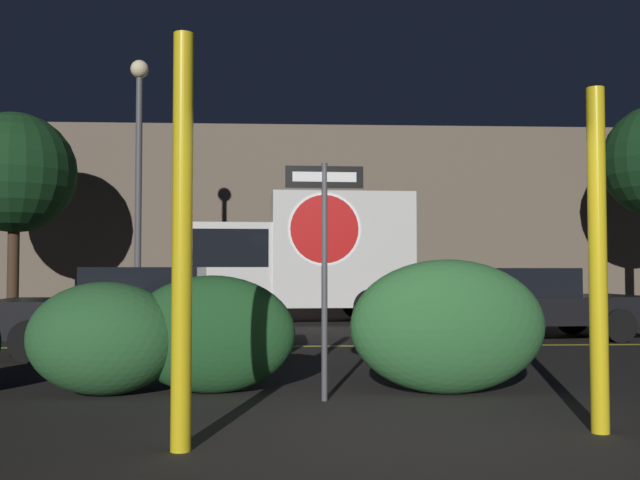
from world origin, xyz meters
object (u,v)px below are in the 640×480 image
(yellow_pole_right, at_px, (598,259))
(hedge_bush_1, at_px, (104,338))
(delivery_truck, at_px, (299,255))
(stop_sign, at_px, (324,233))
(yellow_pole_left, at_px, (182,240))
(hedge_bush_2, at_px, (212,334))
(street_lamp, at_px, (139,151))
(hedge_bush_3, at_px, (448,326))
(tree_1, at_px, (15,173))
(passing_car_1, at_px, (139,311))
(passing_car_2, at_px, (523,303))

(yellow_pole_right, relative_size, hedge_bush_1, 1.74)
(hedge_bush_1, distance_m, delivery_truck, 10.21)
(stop_sign, distance_m, yellow_pole_left, 2.21)
(hedge_bush_2, bearing_deg, yellow_pole_right, -30.92)
(yellow_pole_left, xyz_separation_m, street_lamp, (-2.85, 12.32, 2.66))
(hedge_bush_1, relative_size, hedge_bush_2, 0.90)
(hedge_bush_2, xyz_separation_m, hedge_bush_3, (2.48, -0.16, 0.08))
(stop_sign, bearing_deg, street_lamp, 108.55)
(delivery_truck, relative_size, tree_1, 0.96)
(passing_car_1, distance_m, delivery_truck, 7.02)
(tree_1, bearing_deg, hedge_bush_2, -61.90)
(hedge_bush_2, bearing_deg, passing_car_1, 113.05)
(yellow_pole_right, relative_size, hedge_bush_3, 1.35)
(stop_sign, bearing_deg, passing_car_1, 121.60)
(passing_car_1, bearing_deg, hedge_bush_3, -133.12)
(yellow_pole_right, bearing_deg, passing_car_2, 75.57)
(hedge_bush_3, bearing_deg, stop_sign, -166.34)
(hedge_bush_3, bearing_deg, hedge_bush_1, 178.43)
(stop_sign, height_order, passing_car_1, stop_sign)
(yellow_pole_right, relative_size, delivery_truck, 0.50)
(hedge_bush_2, distance_m, tree_1, 15.09)
(delivery_truck, xyz_separation_m, street_lamp, (-3.93, 0.09, 2.55))
(stop_sign, xyz_separation_m, passing_car_1, (-2.61, 3.87, -0.99))
(delivery_truck, distance_m, street_lamp, 4.68)
(passing_car_2, bearing_deg, hedge_bush_1, -53.52)
(hedge_bush_3, distance_m, tree_1, 16.48)
(hedge_bush_3, xyz_separation_m, passing_car_2, (2.74, 5.70, -0.04))
(passing_car_1, bearing_deg, hedge_bush_2, -157.90)
(tree_1, bearing_deg, stop_sign, -58.97)
(delivery_truck, bearing_deg, hedge_bush_1, 164.74)
(tree_1, bearing_deg, street_lamp, -36.33)
(hedge_bush_1, xyz_separation_m, passing_car_2, (6.32, 5.60, 0.08))
(hedge_bush_3, bearing_deg, passing_car_1, 137.83)
(hedge_bush_1, xyz_separation_m, tree_1, (-5.82, 13.03, 3.43))
(yellow_pole_right, xyz_separation_m, hedge_bush_2, (-3.29, 1.97, -0.77))
(stop_sign, xyz_separation_m, street_lamp, (-3.98, 10.43, 2.52))
(hedge_bush_1, distance_m, passing_car_1, 3.47)
(street_lamp, bearing_deg, tree_1, 143.67)
(yellow_pole_right, bearing_deg, passing_car_1, 131.41)
(hedge_bush_3, bearing_deg, hedge_bush_2, 176.33)
(stop_sign, height_order, tree_1, tree_1)
(hedge_bush_1, relative_size, tree_1, 0.28)
(hedge_bush_2, height_order, passing_car_1, passing_car_1)
(yellow_pole_right, height_order, delivery_truck, delivery_truck)
(passing_car_1, distance_m, passing_car_2, 7.00)
(hedge_bush_3, relative_size, tree_1, 0.36)
(yellow_pole_right, height_order, hedge_bush_3, yellow_pole_right)
(hedge_bush_1, bearing_deg, passing_car_1, 95.69)
(stop_sign, relative_size, hedge_bush_1, 1.49)
(yellow_pole_right, distance_m, delivery_truck, 12.02)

